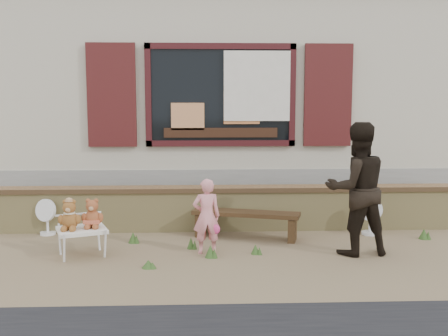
{
  "coord_description": "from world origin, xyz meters",
  "views": [
    {
      "loc": [
        -0.3,
        -6.83,
        1.94
      ],
      "look_at": [
        0.0,
        0.6,
        1.0
      ],
      "focal_mm": 42.0,
      "sensor_mm": 36.0,
      "label": 1
    }
  ],
  "objects_px": {
    "folding_chair": "(82,231)",
    "child": "(207,216)",
    "bench": "(246,219)",
    "teddy_bear_left": "(70,214)",
    "teddy_bear_right": "(92,213)",
    "adult": "(357,189)"
  },
  "relations": [
    {
      "from": "teddy_bear_left",
      "to": "folding_chair",
      "type": "bearing_deg",
      "value": -0.0
    },
    {
      "from": "adult",
      "to": "teddy_bear_left",
      "type": "bearing_deg",
      "value": -7.84
    },
    {
      "from": "folding_chair",
      "to": "teddy_bear_right",
      "type": "relative_size",
      "value": 1.93
    },
    {
      "from": "teddy_bear_right",
      "to": "adult",
      "type": "height_order",
      "value": "adult"
    },
    {
      "from": "teddy_bear_left",
      "to": "teddy_bear_right",
      "type": "bearing_deg",
      "value": 0.0
    },
    {
      "from": "teddy_bear_right",
      "to": "child",
      "type": "distance_m",
      "value": 1.45
    },
    {
      "from": "folding_chair",
      "to": "teddy_bear_left",
      "type": "xyz_separation_m",
      "value": [
        -0.13,
        -0.05,
        0.23
      ]
    },
    {
      "from": "folding_chair",
      "to": "child",
      "type": "xyz_separation_m",
      "value": [
        1.58,
        0.06,
        0.16
      ]
    },
    {
      "from": "bench",
      "to": "teddy_bear_left",
      "type": "relative_size",
      "value": 4.03
    },
    {
      "from": "bench",
      "to": "folding_chair",
      "type": "distance_m",
      "value": 2.28
    },
    {
      "from": "teddy_bear_left",
      "to": "bench",
      "type": "bearing_deg",
      "value": -1.15
    },
    {
      "from": "child",
      "to": "bench",
      "type": "bearing_deg",
      "value": -134.07
    },
    {
      "from": "folding_chair",
      "to": "adult",
      "type": "height_order",
      "value": "adult"
    },
    {
      "from": "teddy_bear_right",
      "to": "child",
      "type": "height_order",
      "value": "child"
    },
    {
      "from": "bench",
      "to": "teddy_bear_right",
      "type": "height_order",
      "value": "teddy_bear_right"
    },
    {
      "from": "folding_chair",
      "to": "teddy_bear_right",
      "type": "distance_m",
      "value": 0.26
    },
    {
      "from": "teddy_bear_left",
      "to": "child",
      "type": "bearing_deg",
      "value": -17.68
    },
    {
      "from": "folding_chair",
      "to": "child",
      "type": "bearing_deg",
      "value": -19.22
    },
    {
      "from": "teddy_bear_left",
      "to": "teddy_bear_right",
      "type": "distance_m",
      "value": 0.28
    },
    {
      "from": "folding_chair",
      "to": "adult",
      "type": "distance_m",
      "value": 3.52
    },
    {
      "from": "teddy_bear_right",
      "to": "adult",
      "type": "bearing_deg",
      "value": -22.82
    },
    {
      "from": "adult",
      "to": "teddy_bear_right",
      "type": "bearing_deg",
      "value": -9.56
    }
  ]
}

